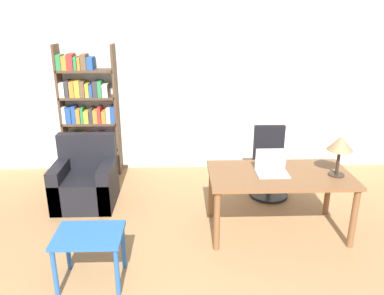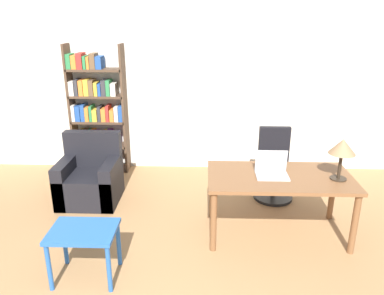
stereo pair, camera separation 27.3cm
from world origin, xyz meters
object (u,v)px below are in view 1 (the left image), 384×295
laptop (272,168)px  office_chair (269,166)px  desk (279,181)px  table_lamp (340,145)px  side_table_blue (89,242)px  bookshelf (87,116)px  armchair (86,182)px

laptop → office_chair: (0.21, 0.95, -0.37)m
desk → table_lamp: bearing=-6.8°
side_table_blue → bookshelf: bookshelf is taller
table_lamp → desk: bearing=173.2°
side_table_blue → laptop: bearing=24.5°
laptop → bookshelf: size_ratio=0.17×
laptop → side_table_blue: size_ratio=0.57×
armchair → side_table_blue: bearing=-75.3°
table_lamp → side_table_blue: table_lamp is taller
desk → office_chair: office_chair is taller
laptop → table_lamp: (0.71, -0.09, 0.30)m
desk → armchair: bearing=162.3°
table_lamp → laptop: bearing=173.1°
desk → armchair: size_ratio=1.75×
side_table_blue → desk: bearing=23.2°
laptop → table_lamp: 0.78m
bookshelf → side_table_blue: bearing=-77.6°
table_lamp → armchair: table_lamp is taller
office_chair → armchair: (-2.53, -0.19, -0.13)m
office_chair → desk: bearing=-97.1°
table_lamp → side_table_blue: 2.79m
side_table_blue → armchair: bearing=104.7°
table_lamp → bookshelf: 3.73m
desk → side_table_blue: 2.17m
desk → office_chair: 0.99m
armchair → bookshelf: bookshelf is taller
laptop → armchair: (-2.31, 0.76, -0.49)m
laptop → table_lamp: table_lamp is taller
armchair → bookshelf: 1.27m
table_lamp → office_chair: 1.33m
bookshelf → desk: bearing=-35.6°
table_lamp → office_chair: bearing=115.7°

